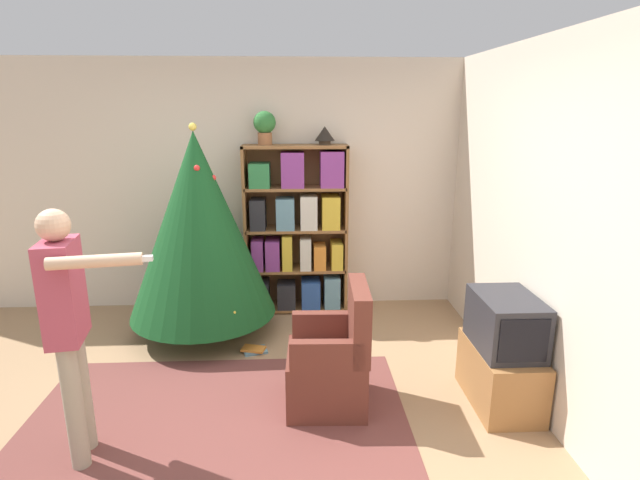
{
  "coord_description": "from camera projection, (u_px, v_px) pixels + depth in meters",
  "views": [
    {
      "loc": [
        0.27,
        -2.98,
        2.12
      ],
      "look_at": [
        0.46,
        1.01,
        1.05
      ],
      "focal_mm": 28.0,
      "sensor_mm": 36.0,
      "label": 1
    }
  ],
  "objects": [
    {
      "name": "ground_plane",
      "position": [
        260.0,
        427.0,
        3.41
      ],
      "size": [
        14.0,
        14.0,
        0.0
      ],
      "primitive_type": "plane",
      "color": "#9E7A56"
    },
    {
      "name": "wall_back",
      "position": [
        271.0,
        187.0,
        5.29
      ],
      "size": [
        8.0,
        0.1,
        2.6
      ],
      "color": "beige",
      "rests_on": "ground_plane"
    },
    {
      "name": "wall_right",
      "position": [
        573.0,
        240.0,
        3.17
      ],
      "size": [
        0.1,
        8.0,
        2.6
      ],
      "color": "beige",
      "rests_on": "ground_plane"
    },
    {
      "name": "area_rug",
      "position": [
        216.0,
        427.0,
        3.41
      ],
      "size": [
        2.66,
        1.86,
        0.01
      ],
      "color": "brown",
      "rests_on": "ground_plane"
    },
    {
      "name": "bookshelf",
      "position": [
        297.0,
        232.0,
        5.18
      ],
      "size": [
        1.06,
        0.33,
        1.75
      ],
      "color": "brown",
      "rests_on": "ground_plane"
    },
    {
      "name": "tv_stand",
      "position": [
        500.0,
        375.0,
        3.64
      ],
      "size": [
        0.42,
        0.72,
        0.44
      ],
      "color": "#996638",
      "rests_on": "ground_plane"
    },
    {
      "name": "television",
      "position": [
        506.0,
        323.0,
        3.53
      ],
      "size": [
        0.4,
        0.58,
        0.39
      ],
      "color": "#28282D",
      "rests_on": "tv_stand"
    },
    {
      "name": "game_remote",
      "position": [
        498.0,
        361.0,
        3.37
      ],
      "size": [
        0.04,
        0.12,
        0.02
      ],
      "color": "white",
      "rests_on": "tv_stand"
    },
    {
      "name": "christmas_tree",
      "position": [
        199.0,
        226.0,
        4.55
      ],
      "size": [
        1.35,
        1.35,
        1.99
      ],
      "color": "#4C3323",
      "rests_on": "ground_plane"
    },
    {
      "name": "armchair",
      "position": [
        332.0,
        364.0,
        3.6
      ],
      "size": [
        0.59,
        0.58,
        0.92
      ],
      "rotation": [
        0.0,
        0.0,
        -1.61
      ],
      "color": "brown",
      "rests_on": "ground_plane"
    },
    {
      "name": "standing_person",
      "position": [
        68.0,
        318.0,
        2.89
      ],
      "size": [
        0.68,
        0.46,
        1.58
      ],
      "rotation": [
        0.0,
        0.0,
        -1.41
      ],
      "color": "#9E937F",
      "rests_on": "ground_plane"
    },
    {
      "name": "potted_plant",
      "position": [
        265.0,
        125.0,
        4.9
      ],
      "size": [
        0.22,
        0.22,
        0.33
      ],
      "color": "#935B38",
      "rests_on": "bookshelf"
    },
    {
      "name": "table_lamp",
      "position": [
        325.0,
        134.0,
        4.95
      ],
      "size": [
        0.2,
        0.2,
        0.18
      ],
      "color": "#473828",
      "rests_on": "bookshelf"
    },
    {
      "name": "book_pile_near_tree",
      "position": [
        254.0,
        350.0,
        4.45
      ],
      "size": [
        0.24,
        0.2,
        0.04
      ],
      "color": "#5B899E",
      "rests_on": "ground_plane"
    }
  ]
}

